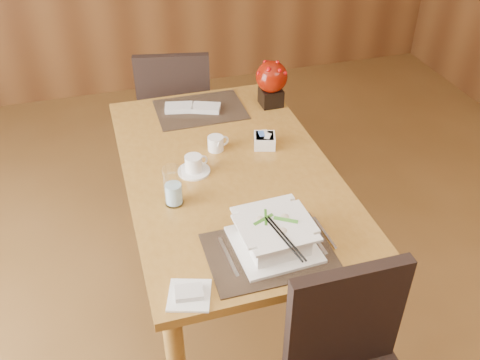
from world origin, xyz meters
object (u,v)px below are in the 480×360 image
object	(u,v)px
soup_setting	(274,235)
dining_table	(229,186)
coffee_cup	(194,165)
sugar_caddy	(265,141)
creamer_jug	(216,143)
bread_plate	(189,295)
far_chair	(176,111)
water_glass	(173,186)
berry_decor	(271,81)

from	to	relation	value
soup_setting	dining_table	bearing A→B (deg)	90.04
coffee_cup	sugar_caddy	xyz separation A→B (m)	(0.36, 0.11, -0.01)
creamer_jug	coffee_cup	bearing A→B (deg)	-142.12
dining_table	coffee_cup	bearing A→B (deg)	172.56
dining_table	bread_plate	xyz separation A→B (m)	(-0.32, -0.67, 0.10)
coffee_cup	far_chair	size ratio (longest dim) A/B	0.15
dining_table	water_glass	world-z (taller)	water_glass
water_glass	far_chair	size ratio (longest dim) A/B	0.18
berry_decor	soup_setting	bearing A→B (deg)	-108.49
soup_setting	sugar_caddy	distance (m)	0.68
soup_setting	bread_plate	bearing A→B (deg)	-160.38
dining_table	soup_setting	size ratio (longest dim) A/B	4.95
bread_plate	far_chair	size ratio (longest dim) A/B	0.15
coffee_cup	soup_setting	bearing A→B (deg)	-71.90
bread_plate	coffee_cup	bearing A→B (deg)	76.23
soup_setting	coffee_cup	world-z (taller)	soup_setting
coffee_cup	sugar_caddy	size ratio (longest dim) A/B	1.46
soup_setting	far_chair	world-z (taller)	far_chair
far_chair	creamer_jug	bearing A→B (deg)	104.75
dining_table	coffee_cup	world-z (taller)	coffee_cup
bread_plate	far_chair	xyz separation A→B (m)	(0.26, 1.64, -0.23)
dining_table	water_glass	bearing A→B (deg)	-148.19
sugar_caddy	berry_decor	bearing A→B (deg)	66.81
sugar_caddy	far_chair	world-z (taller)	far_chair
water_glass	creamer_jug	xyz separation A→B (m)	(0.26, 0.33, -0.05)
creamer_jug	dining_table	bearing A→B (deg)	-93.35
sugar_caddy	berry_decor	xyz separation A→B (m)	(0.16, 0.37, 0.11)
coffee_cup	water_glass	bearing A→B (deg)	-122.91
dining_table	soup_setting	world-z (taller)	soup_setting
coffee_cup	water_glass	world-z (taller)	water_glass
dining_table	sugar_caddy	distance (m)	0.28
soup_setting	water_glass	bearing A→B (deg)	127.47
creamer_jug	berry_decor	size ratio (longest dim) A/B	0.39
creamer_jug	bread_plate	world-z (taller)	creamer_jug
sugar_caddy	berry_decor	world-z (taller)	berry_decor
soup_setting	bread_plate	world-z (taller)	soup_setting
creamer_jug	bread_plate	distance (m)	0.89
dining_table	berry_decor	distance (m)	0.67
coffee_cup	berry_decor	bearing A→B (deg)	42.84
coffee_cup	creamer_jug	size ratio (longest dim) A/B	1.50
dining_table	water_glass	xyz separation A→B (m)	(-0.27, -0.17, 0.18)
creamer_jug	berry_decor	world-z (taller)	berry_decor
coffee_cup	water_glass	distance (m)	0.23
berry_decor	far_chair	distance (m)	0.74
dining_table	bread_plate	distance (m)	0.75
water_glass	bread_plate	xyz separation A→B (m)	(-0.05, -0.50, -0.08)
water_glass	far_chair	bearing A→B (deg)	79.55
sugar_caddy	coffee_cup	bearing A→B (deg)	-163.09
dining_table	coffee_cup	size ratio (longest dim) A/B	10.60
water_glass	far_chair	world-z (taller)	far_chair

